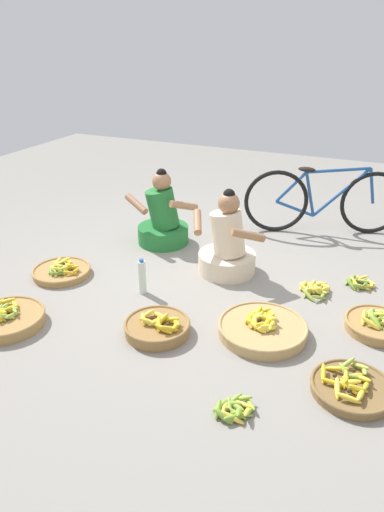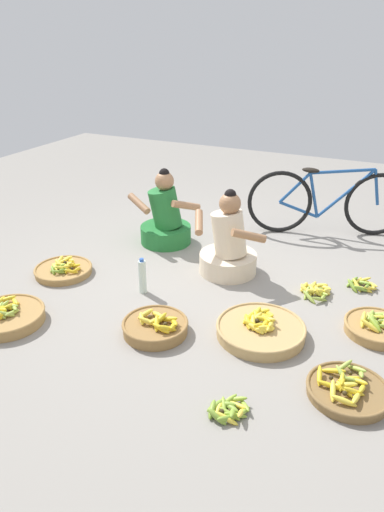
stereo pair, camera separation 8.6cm
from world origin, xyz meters
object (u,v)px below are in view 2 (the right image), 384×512
(banana_basket_back_right, at_px, (155,326))
(banana_basket_back_left, at_px, (63,269))
(vendor_woman_behind, at_px, (165,220))
(banana_basket_near_vendor, at_px, (348,389))
(loose_bananas_back_center, at_px, (315,290))
(loose_bananas_mid_left, at_px, (228,410))
(bicycle_leaning, at_px, (328,202))
(banana_basket_front_center, at_px, (7,316))
(banana_basket_front_left, at_px, (261,329))
(water_bottle, at_px, (142,276))
(loose_bananas_front_right, at_px, (362,285))
(vendor_woman_front, at_px, (228,247))
(banana_basket_near_bicycle, at_px, (378,327))

(banana_basket_back_right, height_order, banana_basket_back_left, banana_basket_back_right)
(vendor_woman_behind, bearing_deg, banana_basket_near_vendor, -36.72)
(loose_bananas_back_center, bearing_deg, loose_bananas_mid_left, -95.84)
(bicycle_leaning, relative_size, banana_basket_front_center, 2.86)
(banana_basket_back_right, bearing_deg, vendor_woman_behind, 115.52)
(banana_basket_front_left, height_order, loose_bananas_mid_left, banana_basket_front_left)
(loose_bananas_mid_left, xyz_separation_m, water_bottle, (-1.16, 1.00, 0.12))
(banana_basket_back_right, distance_m, loose_bananas_front_right, 1.85)
(banana_basket_front_center, relative_size, loose_bananas_front_right, 2.06)
(vendor_woman_front, height_order, banana_basket_front_center, vendor_woman_front)
(loose_bananas_front_right, bearing_deg, water_bottle, -152.64)
(banana_basket_back_right, distance_m, banana_basket_back_left, 1.30)
(banana_basket_front_left, bearing_deg, banana_basket_near_bicycle, 27.48)
(loose_bananas_back_center, distance_m, loose_bananas_mid_left, 1.60)
(bicycle_leaning, height_order, loose_bananas_back_center, bicycle_leaning)
(banana_basket_front_center, relative_size, water_bottle, 1.79)
(loose_bananas_back_center, height_order, loose_bananas_front_right, loose_bananas_back_center)
(water_bottle, bearing_deg, vendor_woman_behind, 107.58)
(vendor_woman_front, bearing_deg, loose_bananas_back_center, -4.10)
(banana_basket_near_bicycle, bearing_deg, banana_basket_front_left, -152.52)
(banana_basket_back_right, xyz_separation_m, banana_basket_front_center, (-1.08, -0.36, -0.00))
(banana_basket_near_bicycle, relative_size, water_bottle, 1.53)
(vendor_woman_front, height_order, banana_basket_near_bicycle, vendor_woman_front)
(banana_basket_near_bicycle, xyz_separation_m, loose_bananas_front_right, (-0.19, 0.64, -0.02))
(banana_basket_front_left, bearing_deg, banana_basket_back_right, -157.24)
(bicycle_leaning, height_order, banana_basket_front_center, bicycle_leaning)
(banana_basket_near_bicycle, relative_size, banana_basket_back_left, 0.92)
(loose_bananas_back_center, bearing_deg, water_bottle, -155.86)
(bicycle_leaning, relative_size, banana_basket_back_right, 3.31)
(banana_basket_near_vendor, xyz_separation_m, loose_bananas_front_right, (-0.09, 1.41, -0.01))
(loose_bananas_mid_left, bearing_deg, loose_bananas_back_center, 84.16)
(banana_basket_near_bicycle, bearing_deg, vendor_woman_front, 162.09)
(vendor_woman_behind, xyz_separation_m, banana_basket_near_vendor, (2.08, -1.55, -0.21))
(bicycle_leaning, bearing_deg, loose_bananas_front_right, -63.88)
(vendor_woman_behind, height_order, banana_basket_back_right, vendor_woman_behind)
(banana_basket_front_center, bearing_deg, banana_basket_back_right, 18.30)
(vendor_woman_front, xyz_separation_m, banana_basket_near_bicycle, (1.34, -0.43, -0.20))
(banana_basket_near_bicycle, bearing_deg, water_bottle, -173.30)
(bicycle_leaning, bearing_deg, water_bottle, -120.10)
(bicycle_leaning, relative_size, loose_bananas_front_right, 5.89)
(banana_basket_back_right, bearing_deg, banana_basket_near_bicycle, 25.26)
(banana_basket_near_bicycle, bearing_deg, banana_basket_back_left, -174.99)
(banana_basket_back_right, relative_size, loose_bananas_mid_left, 1.79)
(banana_basket_near_bicycle, bearing_deg, banana_basket_near_vendor, -96.86)
(water_bottle, bearing_deg, bicycle_leaning, 59.90)
(banana_basket_near_bicycle, relative_size, banana_basket_front_left, 0.74)
(vendor_woman_behind, height_order, banana_basket_front_left, vendor_woman_behind)
(loose_bananas_back_center, bearing_deg, vendor_woman_front, 175.90)
(banana_basket_back_right, distance_m, loose_bananas_mid_left, 0.94)
(banana_basket_front_center, bearing_deg, banana_basket_near_bicycle, 22.39)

